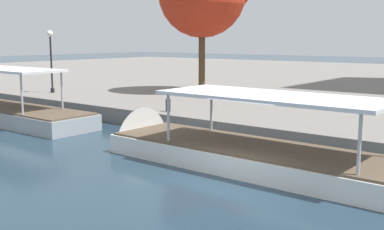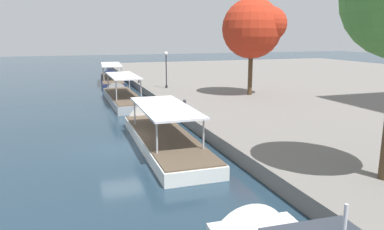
{
  "view_description": "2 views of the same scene",
  "coord_description": "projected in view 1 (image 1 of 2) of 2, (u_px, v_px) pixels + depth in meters",
  "views": [
    {
      "loc": [
        7.84,
        -11.04,
        4.39
      ],
      "look_at": [
        -4.13,
        4.11,
        1.29
      ],
      "focal_mm": 44.22,
      "sensor_mm": 36.0,
      "label": 1
    },
    {
      "loc": [
        21.68,
        -2.83,
        6.84
      ],
      "look_at": [
        -0.85,
        4.87,
        1.65
      ],
      "focal_mm": 34.55,
      "sensor_mm": 36.0,
      "label": 2
    }
  ],
  "objects": [
    {
      "name": "tour_boat_2",
      "position": [
        237.0,
        156.0,
        16.72
      ],
      "size": [
        13.68,
        3.37,
        3.86
      ],
      "rotation": [
        0.0,
        0.0,
        3.13
      ],
      "color": "silver",
      "rests_on": "ground_plane"
    },
    {
      "name": "lamp_post",
      "position": [
        51.0,
        53.0,
        31.52
      ],
      "size": [
        0.42,
        0.42,
        4.14
      ],
      "color": "black",
      "rests_on": "dock_promenade"
    },
    {
      "name": "ground_plane",
      "position": [
        215.0,
        189.0,
        14.05
      ],
      "size": [
        220.0,
        220.0,
        0.0
      ],
      "primitive_type": "plane",
      "color": "#1E3342"
    },
    {
      "name": "mooring_bollard_1",
      "position": [
        168.0,
        104.0,
        23.5
      ],
      "size": [
        0.27,
        0.27,
        0.67
      ],
      "color": "#2D2D33",
      "rests_on": "dock_promenade"
    }
  ]
}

